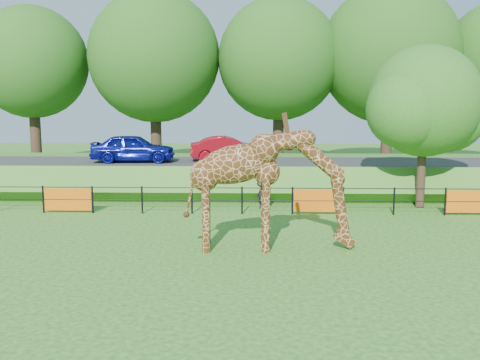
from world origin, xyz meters
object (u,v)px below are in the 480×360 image
(visitor, at_px, (263,190))
(tree_east, at_px, (427,106))
(giraffe, at_px, (271,190))
(car_red, at_px, (227,148))
(car_blue, at_px, (133,148))

(visitor, height_order, tree_east, tree_east)
(giraffe, xyz_separation_m, visitor, (-0.12, 6.32, -1.03))
(visitor, bearing_deg, car_red, -74.54)
(car_red, distance_m, tree_east, 10.11)
(car_blue, bearing_deg, car_red, -84.23)
(car_red, xyz_separation_m, tree_east, (8.52, -4.97, 2.23))
(tree_east, bearing_deg, car_red, 149.74)
(car_blue, bearing_deg, tree_east, -111.04)
(visitor, bearing_deg, tree_east, -178.68)
(visitor, relative_size, tree_east, 0.23)
(giraffe, relative_size, car_blue, 1.22)
(car_red, distance_m, visitor, 5.87)
(visitor, bearing_deg, giraffe, 88.39)
(giraffe, bearing_deg, car_red, 96.33)
(giraffe, xyz_separation_m, car_blue, (-6.64, 11.00, 0.31))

